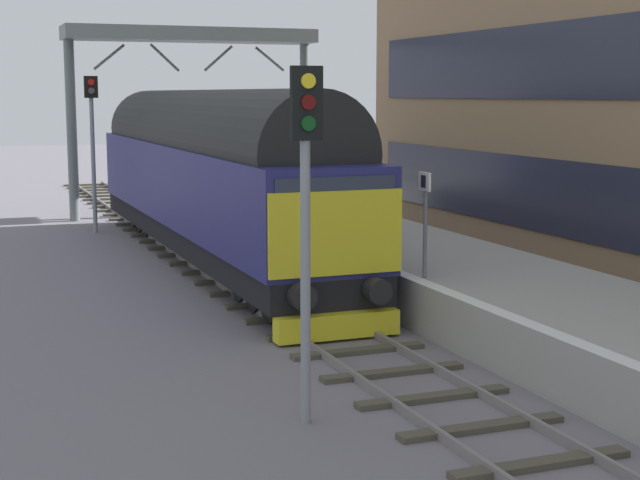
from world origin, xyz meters
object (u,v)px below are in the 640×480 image
signal_post_mid (92,137)px  platform_number_sign (425,208)px  diesel_locomotive (210,172)px  signal_post_near (306,200)px  waiting_passenger (302,186)px

signal_post_mid → platform_number_sign: bearing=-75.5°
signal_post_mid → diesel_locomotive: bearing=-73.1°
signal_post_near → platform_number_sign: size_ratio=2.39×
diesel_locomotive → platform_number_sign: (1.97, -8.87, -0.11)m
signal_post_near → waiting_passenger: signal_post_near is taller
waiting_passenger → platform_number_sign: bearing=161.6°
signal_post_near → platform_number_sign: (4.10, 4.45, -0.78)m
diesel_locomotive → signal_post_near: (-2.13, -13.32, 0.67)m
diesel_locomotive → signal_post_mid: size_ratio=3.63×
signal_post_near → platform_number_sign: bearing=47.3°
signal_post_mid → waiting_passenger: 8.53m
diesel_locomotive → signal_post_near: signal_post_near is taller
platform_number_sign → waiting_passenger: size_ratio=1.26×
diesel_locomotive → signal_post_mid: 7.35m
signal_post_mid → waiting_passenger: (4.79, -6.96, -1.17)m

